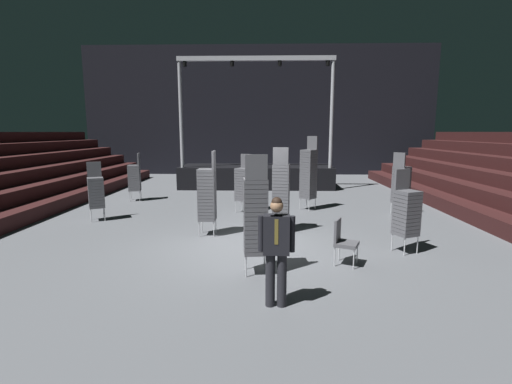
% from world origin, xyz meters
% --- Properties ---
extents(ground_plane, '(22.00, 30.00, 0.10)m').
position_xyz_m(ground_plane, '(0.00, 0.00, -0.05)').
color(ground_plane, '#515459').
extents(arena_end_wall, '(22.00, 0.30, 8.00)m').
position_xyz_m(arena_end_wall, '(0.00, 15.00, 4.00)').
color(arena_end_wall, black).
rests_on(arena_end_wall, ground_plane).
extents(stage_riser, '(7.39, 2.58, 6.03)m').
position_xyz_m(stage_riser, '(0.00, 9.46, 0.64)').
color(stage_riser, black).
rests_on(stage_riser, ground_plane).
extents(man_with_tie, '(0.57, 0.24, 1.74)m').
position_xyz_m(man_with_tie, '(0.63, -3.13, 0.98)').
color(man_with_tie, black).
rests_on(man_with_tie, ground_plane).
extents(chair_stack_front_left, '(0.60, 0.60, 1.96)m').
position_xyz_m(chair_stack_front_left, '(-0.29, 3.65, 0.98)').
color(chair_stack_front_left, '#B2B5BA').
rests_on(chair_stack_front_left, ground_plane).
extents(chair_stack_front_right, '(0.62, 0.62, 2.05)m').
position_xyz_m(chair_stack_front_right, '(4.90, 3.43, 1.03)').
color(chair_stack_front_right, '#B2B5BA').
rests_on(chair_stack_front_right, ground_plane).
extents(chair_stack_mid_left, '(0.58, 0.58, 1.88)m').
position_xyz_m(chair_stack_mid_left, '(3.62, -0.44, 0.94)').
color(chair_stack_mid_left, '#B2B5BA').
rests_on(chair_stack_mid_left, ground_plane).
extents(chair_stack_mid_right, '(0.62, 0.62, 2.56)m').
position_xyz_m(chair_stack_mid_right, '(1.95, 4.11, 1.28)').
color(chair_stack_mid_right, '#B2B5BA').
rests_on(chair_stack_mid_right, ground_plane).
extents(chair_stack_mid_centre, '(0.48, 0.48, 2.31)m').
position_xyz_m(chair_stack_mid_centre, '(0.28, -1.79, 1.15)').
color(chair_stack_mid_centre, '#B2B5BA').
rests_on(chair_stack_mid_centre, ground_plane).
extents(chair_stack_rear_left, '(0.52, 0.52, 1.88)m').
position_xyz_m(chair_stack_rear_left, '(-4.71, 5.61, 0.94)').
color(chair_stack_rear_left, '#B2B5BA').
rests_on(chair_stack_rear_left, ground_plane).
extents(chair_stack_rear_right, '(0.50, 0.50, 2.31)m').
position_xyz_m(chair_stack_rear_right, '(0.88, 1.24, 1.15)').
color(chair_stack_rear_right, '#B2B5BA').
rests_on(chair_stack_rear_right, ground_plane).
extents(chair_stack_rear_centre, '(0.60, 0.60, 1.79)m').
position_xyz_m(chair_stack_rear_centre, '(-4.73, 2.35, 0.90)').
color(chair_stack_rear_centre, '#B2B5BA').
rests_on(chair_stack_rear_centre, ground_plane).
extents(chair_stack_aisle_left, '(0.44, 0.44, 2.22)m').
position_xyz_m(chair_stack_aisle_left, '(-1.06, 0.84, 1.11)').
color(chair_stack_aisle_left, '#B2B5BA').
rests_on(chair_stack_aisle_left, ground_plane).
extents(loose_chair_near_man, '(0.58, 0.58, 0.95)m').
position_xyz_m(loose_chair_near_man, '(2.06, -1.26, 0.53)').
color(loose_chair_near_man, '#B2B5BA').
rests_on(loose_chair_near_man, ground_plane).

